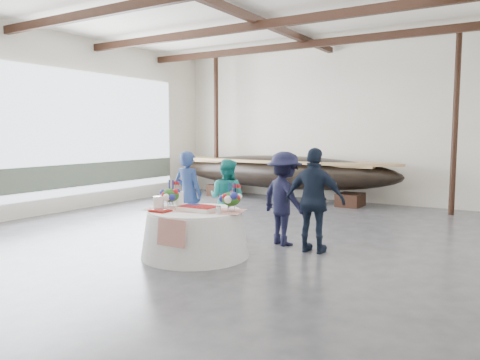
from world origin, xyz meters
The scene contains 12 objects.
floor centered at (0.00, 0.00, 0.00)m, with size 10.00×12.00×0.01m, color #3D3D42.
wall_back centered at (0.00, 6.00, 2.25)m, with size 10.00×0.02×4.50m, color silver.
wall_left centered at (-5.00, 0.00, 2.25)m, with size 0.02×12.00×4.50m, color silver.
pavilion_structure centered at (0.00, 0.86, 4.00)m, with size 9.80×11.76×4.50m.
open_bay centered at (-4.95, 1.00, 1.83)m, with size 0.03×7.00×3.20m.
longboat_display centered at (-1.18, 5.10, 0.85)m, with size 7.11×1.42×1.33m.
banquet_table centered at (0.47, -1.28, 0.38)m, with size 1.76×1.76×0.76m.
tabletop_items centered at (0.42, -1.20, 0.91)m, with size 1.71×1.03×0.40m.
guest_woman_blue centered at (-0.55, -0.14, 0.83)m, with size 0.61×0.40×1.66m, color navy.
guest_woman_teal centered at (0.16, 0.15, 0.75)m, with size 0.73×0.57×1.51m, color teal.
guest_man_left centered at (1.37, 0.18, 0.84)m, with size 1.08×0.62×1.68m, color black.
guest_man_right centered at (2.05, -0.05, 0.88)m, with size 1.03×0.43×1.76m, color #141D30.
Camera 1 is at (5.05, -7.28, 2.01)m, focal length 35.00 mm.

